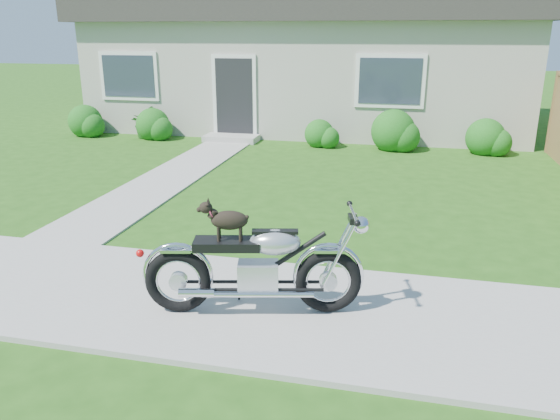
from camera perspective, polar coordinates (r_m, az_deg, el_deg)
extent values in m
plane|color=#235114|center=(6.39, -16.37, -8.11)|extent=(80.00, 80.00, 0.00)
cube|color=#9E9B93|center=(6.39, -16.39, -7.95)|extent=(24.00, 2.20, 0.04)
cube|color=#9E9B93|center=(11.24, -10.82, 3.73)|extent=(1.20, 8.00, 0.03)
cube|color=beige|center=(17.25, 3.25, 13.94)|extent=(12.00, 6.00, 3.00)
cube|color=#2D2B28|center=(17.22, 3.37, 20.60)|extent=(12.60, 6.60, 1.00)
cube|color=black|center=(14.72, -4.78, 11.44)|extent=(1.00, 0.06, 2.10)
cube|color=#9E9B93|center=(14.53, -5.11, 7.47)|extent=(1.40, 0.70, 0.16)
cube|color=#2D3847|center=(15.84, -15.52, 13.33)|extent=(1.70, 0.05, 1.30)
cube|color=#2D3847|center=(13.97, 11.41, 13.06)|extent=(1.70, 0.05, 1.30)
cube|color=olive|center=(14.44, 26.66, 9.08)|extent=(0.12, 0.12, 1.90)
sphere|color=#1D6019|center=(13.83, 4.12, 7.93)|extent=(0.74, 0.74, 0.74)
sphere|color=#1D6019|center=(16.17, -19.68, 8.70)|extent=(0.92, 0.92, 0.92)
sphere|color=#1D6019|center=(15.18, -13.15, 8.67)|extent=(0.89, 0.89, 0.89)
sphere|color=#1D6019|center=(13.64, 11.73, 8.06)|extent=(1.06, 1.06, 1.06)
sphere|color=#1D6019|center=(13.77, 20.66, 7.08)|extent=(0.91, 0.91, 0.91)
imported|color=#194D14|center=(15.36, -14.10, 8.82)|extent=(0.92, 0.95, 0.82)
imported|color=#1F6E1E|center=(13.86, 4.46, 8.00)|extent=(0.50, 0.50, 0.65)
torus|color=black|center=(5.51, 5.06, -7.43)|extent=(0.68, 0.26, 0.67)
torus|color=black|center=(5.59, -10.58, -7.32)|extent=(0.68, 0.26, 0.67)
cube|color=silver|center=(5.48, -2.30, -6.97)|extent=(0.44, 0.32, 0.30)
ellipsoid|color=silver|center=(5.33, -0.51, -3.38)|extent=(0.56, 0.40, 0.26)
cube|color=black|center=(5.36, -5.55, -3.55)|extent=(0.69, 0.40, 0.09)
cube|color=silver|center=(5.38, 5.16, -4.16)|extent=(0.32, 0.20, 0.03)
cube|color=silver|center=(5.45, -10.78, -4.09)|extent=(0.32, 0.20, 0.03)
cylinder|color=silver|center=(5.27, 7.66, -0.32)|extent=(0.16, 0.59, 0.03)
sphere|color=silver|center=(5.32, 8.46, -1.54)|extent=(0.20, 0.20, 0.17)
cylinder|color=silver|center=(5.42, -2.34, -8.80)|extent=(1.09, 0.31, 0.06)
ellipsoid|color=black|center=(5.27, -5.31, -1.07)|extent=(0.39, 0.25, 0.19)
sphere|color=black|center=(5.26, -7.76, 0.25)|extent=(0.14, 0.14, 0.12)
cylinder|color=black|center=(5.36, -6.36, -2.20)|extent=(0.04, 0.04, 0.15)
cylinder|color=black|center=(5.29, -6.46, -2.52)|extent=(0.04, 0.04, 0.15)
cylinder|color=black|center=(5.34, -4.10, -2.21)|extent=(0.04, 0.04, 0.15)
cylinder|color=black|center=(5.27, -4.16, -2.53)|extent=(0.04, 0.04, 0.15)
torus|color=#BC324D|center=(5.27, -7.17, -0.30)|extent=(0.08, 0.11, 0.10)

